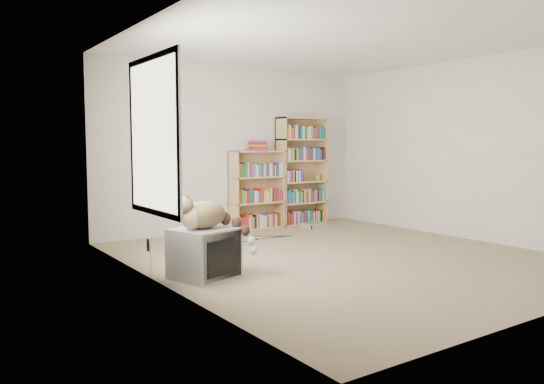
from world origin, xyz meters
TOP-DOWN VIEW (x-y plane):
  - floor at (0.00, 0.00)m, footprint 4.50×5.00m
  - wall_back at (0.00, 2.50)m, footprint 4.50×0.02m
  - wall_left at (-2.25, 0.00)m, footprint 0.02×5.00m
  - wall_right at (2.25, 0.00)m, footprint 0.02×5.00m
  - ceiling at (0.00, 0.00)m, footprint 4.50×5.00m
  - window at (-2.24, 0.20)m, footprint 0.02×1.22m
  - crt_tv at (-1.80, 0.04)m, footprint 0.69×0.66m
  - cat at (-1.74, -0.00)m, footprint 0.80×0.53m
  - bookcase_tall at (1.18, 2.36)m, footprint 0.88×0.30m
  - bookcase_short at (0.30, 2.36)m, footprint 0.89×0.30m
  - book_stack at (0.29, 2.31)m, footprint 0.22×0.29m
  - green_mug at (1.51, 2.34)m, footprint 0.09×0.09m
  - framed_print at (1.22, 2.44)m, footprint 0.13×0.05m
  - dvd_player at (1.08, 1.89)m, footprint 0.42×0.34m
  - wall_outlet at (-2.24, 0.38)m, footprint 0.01×0.08m
  - floor_cables at (-0.16, 1.75)m, footprint 1.20×0.70m

SIDE VIEW (x-z plane):
  - floor at x=0.00m, z-range -0.01..0.01m
  - floor_cables at x=-0.16m, z-range 0.00..0.01m
  - dvd_player at x=1.08m, z-range 0.00..0.09m
  - crt_tv at x=-1.80m, z-range 0.00..0.49m
  - wall_outlet at x=-2.24m, z-range 0.26..0.39m
  - bookcase_short at x=0.30m, z-range -0.06..1.17m
  - cat at x=-1.74m, z-range 0.30..0.89m
  - green_mug at x=1.51m, z-range 0.72..0.81m
  - framed_print at x=1.22m, z-range 0.72..0.90m
  - bookcase_tall at x=1.18m, z-range -0.04..1.72m
  - wall_back at x=0.00m, z-range 0.00..2.50m
  - wall_left at x=-2.25m, z-range 0.00..2.50m
  - wall_right at x=2.25m, z-range 0.00..2.50m
  - book_stack at x=0.29m, z-range 1.22..1.38m
  - window at x=-2.24m, z-range 0.64..2.16m
  - ceiling at x=0.00m, z-range 2.49..2.51m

